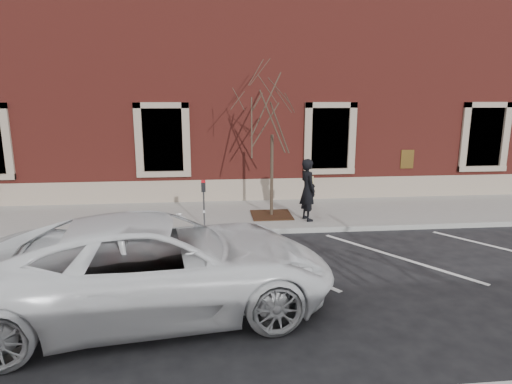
{
  "coord_description": "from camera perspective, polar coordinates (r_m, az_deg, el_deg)",
  "views": [
    {
      "loc": [
        -1.25,
        -11.79,
        3.84
      ],
      "look_at": [
        0.0,
        0.6,
        1.1
      ],
      "focal_mm": 30.0,
      "sensor_mm": 36.0,
      "label": 1
    }
  ],
  "objects": [
    {
      "name": "sapling",
      "position": [
        13.27,
        2.19,
        10.68
      ],
      "size": [
        2.82,
        2.82,
        4.7
      ],
      "color": "#413128",
      "rests_on": "sidewalk_near"
    },
    {
      "name": "man",
      "position": [
        13.14,
        6.92,
        0.29
      ],
      "size": [
        0.61,
        0.78,
        1.91
      ],
      "primitive_type": "imported",
      "rotation": [
        0.0,
        0.0,
        1.82
      ],
      "color": "black",
      "rests_on": "sidewalk_near"
    },
    {
      "name": "parking_stripes",
      "position": [
        10.4,
        1.57,
        -9.23
      ],
      "size": [
        28.0,
        4.4,
        0.01
      ],
      "primitive_type": null,
      "color": "silver",
      "rests_on": "ground"
    },
    {
      "name": "building_civic",
      "position": [
        19.57,
        -2.15,
        12.85
      ],
      "size": [
        40.0,
        8.62,
        8.0
      ],
      "color": "maroon",
      "rests_on": "ground"
    },
    {
      "name": "ground",
      "position": [
        12.46,
        0.28,
        -5.54
      ],
      "size": [
        120.0,
        120.0,
        0.0
      ],
      "primitive_type": "plane",
      "color": "#28282B",
      "rests_on": "ground"
    },
    {
      "name": "white_truck",
      "position": [
        8.05,
        -12.95,
        -9.42
      ],
      "size": [
        6.76,
        3.82,
        1.78
      ],
      "primitive_type": "imported",
      "rotation": [
        0.0,
        0.0,
        1.71
      ],
      "color": "white",
      "rests_on": "ground"
    },
    {
      "name": "tree_grate",
      "position": [
        13.77,
        2.07,
        -3.08
      ],
      "size": [
        1.27,
        1.27,
        0.03
      ],
      "primitive_type": "cube",
      "color": "#371811",
      "rests_on": "sidewalk_near"
    },
    {
      "name": "curb_near",
      "position": [
        12.39,
        0.3,
        -5.28
      ],
      "size": [
        40.0,
        0.12,
        0.15
      ],
      "primitive_type": "cube",
      "color": "#9E9E99",
      "rests_on": "ground"
    },
    {
      "name": "parking_meter",
      "position": [
        12.41,
        -7.0,
        -0.37
      ],
      "size": [
        0.13,
        0.1,
        1.39
      ],
      "rotation": [
        0.0,
        0.0,
        0.13
      ],
      "color": "#595B60",
      "rests_on": "sidewalk_near"
    },
    {
      "name": "sidewalk_near",
      "position": [
        14.11,
        -0.47,
        -3.07
      ],
      "size": [
        40.0,
        3.5,
        0.15
      ],
      "primitive_type": "cube",
      "color": "#9E9A94",
      "rests_on": "ground"
    }
  ]
}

